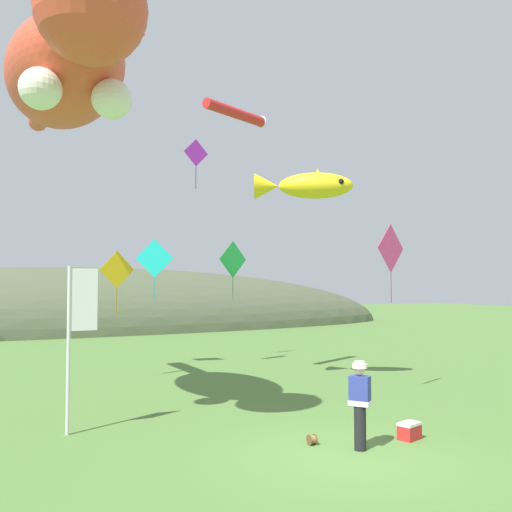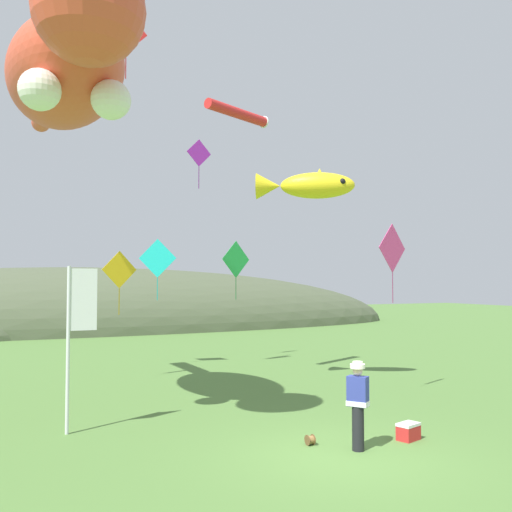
{
  "view_description": "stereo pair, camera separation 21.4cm",
  "coord_description": "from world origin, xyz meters",
  "px_view_note": "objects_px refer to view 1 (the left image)",
  "views": [
    {
      "loc": [
        -6.51,
        -9.28,
        3.38
      ],
      "look_at": [
        0.0,
        4.0,
        4.05
      ],
      "focal_mm": 40.0,
      "sensor_mm": 36.0,
      "label": 1
    },
    {
      "loc": [
        -6.31,
        -9.37,
        3.38
      ],
      "look_at": [
        0.0,
        4.0,
        4.05
      ],
      "focal_mm": 40.0,
      "sensor_mm": 36.0,
      "label": 2
    }
  ],
  "objects_px": {
    "picnic_cooler": "(409,431)",
    "kite_diamond_teal": "(154,258)",
    "kite_diamond_gold": "(117,270)",
    "festival_attendant": "(360,402)",
    "kite_diamond_red": "(124,31)",
    "kite_tube_streamer": "(236,113)",
    "kite_diamond_green": "(233,260)",
    "festival_banner_pole": "(76,324)",
    "kite_diamond_pink": "(391,249)",
    "kite_diamond_violet": "(196,153)",
    "kite_spool": "(312,440)",
    "kite_fish_windsock": "(305,186)",
    "kite_giant_cat": "(69,64)"
  },
  "relations": [
    {
      "from": "picnic_cooler",
      "to": "kite_diamond_red",
      "type": "bearing_deg",
      "value": 114.13
    },
    {
      "from": "festival_attendant",
      "to": "picnic_cooler",
      "type": "relative_size",
      "value": 3.15
    },
    {
      "from": "kite_diamond_teal",
      "to": "kite_diamond_gold",
      "type": "xyz_separation_m",
      "value": [
        -2.03,
        -2.52,
        -0.52
      ]
    },
    {
      "from": "festival_attendant",
      "to": "kite_giant_cat",
      "type": "bearing_deg",
      "value": 138.56
    },
    {
      "from": "kite_diamond_violet",
      "to": "kite_diamond_teal",
      "type": "bearing_deg",
      "value": 164.76
    },
    {
      "from": "festival_banner_pole",
      "to": "kite_giant_cat",
      "type": "xyz_separation_m",
      "value": [
        -0.15,
        0.73,
        6.13
      ]
    },
    {
      "from": "kite_diamond_violet",
      "to": "kite_diamond_red",
      "type": "relative_size",
      "value": 0.84
    },
    {
      "from": "kite_giant_cat",
      "to": "kite_diamond_pink",
      "type": "xyz_separation_m",
      "value": [
        9.27,
        -0.45,
        -4.2
      ]
    },
    {
      "from": "kite_diamond_pink",
      "to": "kite_diamond_gold",
      "type": "bearing_deg",
      "value": 139.09
    },
    {
      "from": "kite_diamond_gold",
      "to": "picnic_cooler",
      "type": "bearing_deg",
      "value": -67.23
    },
    {
      "from": "kite_tube_streamer",
      "to": "kite_diamond_teal",
      "type": "xyz_separation_m",
      "value": [
        -1.65,
        4.24,
        -4.91
      ]
    },
    {
      "from": "kite_diamond_red",
      "to": "kite_diamond_pink",
      "type": "height_order",
      "value": "kite_diamond_red"
    },
    {
      "from": "kite_diamond_red",
      "to": "kite_diamond_gold",
      "type": "relative_size",
      "value": 1.09
    },
    {
      "from": "kite_tube_streamer",
      "to": "kite_diamond_teal",
      "type": "relative_size",
      "value": 1.16
    },
    {
      "from": "kite_tube_streamer",
      "to": "kite_diamond_violet",
      "type": "distance_m",
      "value": 3.86
    },
    {
      "from": "kite_diamond_teal",
      "to": "festival_attendant",
      "type": "bearing_deg",
      "value": -86.9
    },
    {
      "from": "kite_fish_windsock",
      "to": "kite_diamond_gold",
      "type": "relative_size",
      "value": 1.48
    },
    {
      "from": "kite_giant_cat",
      "to": "kite_diamond_red",
      "type": "relative_size",
      "value": 4.11
    },
    {
      "from": "festival_attendant",
      "to": "kite_diamond_violet",
      "type": "relative_size",
      "value": 0.88
    },
    {
      "from": "festival_attendant",
      "to": "kite_diamond_red",
      "type": "distance_m",
      "value": 14.61
    },
    {
      "from": "kite_diamond_violet",
      "to": "kite_diamond_gold",
      "type": "height_order",
      "value": "kite_diamond_violet"
    },
    {
      "from": "festival_banner_pole",
      "to": "kite_tube_streamer",
      "type": "relative_size",
      "value": 1.32
    },
    {
      "from": "festival_banner_pole",
      "to": "kite_diamond_green",
      "type": "distance_m",
      "value": 11.3
    },
    {
      "from": "festival_banner_pole",
      "to": "kite_fish_windsock",
      "type": "relative_size",
      "value": 1.15
    },
    {
      "from": "kite_giant_cat",
      "to": "festival_attendant",
      "type": "bearing_deg",
      "value": -41.44
    },
    {
      "from": "kite_diamond_red",
      "to": "picnic_cooler",
      "type": "bearing_deg",
      "value": -65.87
    },
    {
      "from": "kite_spool",
      "to": "kite_giant_cat",
      "type": "xyz_separation_m",
      "value": [
        -4.43,
        3.77,
        8.46
      ]
    },
    {
      "from": "kite_giant_cat",
      "to": "kite_diamond_green",
      "type": "distance_m",
      "value": 11.55
    },
    {
      "from": "kite_spool",
      "to": "kite_diamond_green",
      "type": "xyz_separation_m",
      "value": [
        3.18,
        11.31,
        4.18
      ]
    },
    {
      "from": "festival_banner_pole",
      "to": "kite_diamond_pink",
      "type": "distance_m",
      "value": 9.33
    },
    {
      "from": "kite_tube_streamer",
      "to": "kite_diamond_teal",
      "type": "bearing_deg",
      "value": 111.26
    },
    {
      "from": "festival_attendant",
      "to": "kite_giant_cat",
      "type": "height_order",
      "value": "kite_giant_cat"
    },
    {
      "from": "kite_spool",
      "to": "kite_diamond_violet",
      "type": "xyz_separation_m",
      "value": [
        1.57,
        11.36,
        8.47
      ]
    },
    {
      "from": "kite_diamond_green",
      "to": "kite_diamond_teal",
      "type": "height_order",
      "value": "kite_diamond_teal"
    },
    {
      "from": "kite_tube_streamer",
      "to": "kite_diamond_green",
      "type": "distance_m",
      "value": 6.38
    },
    {
      "from": "kite_spool",
      "to": "kite_diamond_gold",
      "type": "xyz_separation_m",
      "value": [
        -2.03,
        9.27,
        3.67
      ]
    },
    {
      "from": "kite_giant_cat",
      "to": "kite_diamond_red",
      "type": "bearing_deg",
      "value": 63.64
    },
    {
      "from": "kite_spool",
      "to": "kite_fish_windsock",
      "type": "height_order",
      "value": "kite_fish_windsock"
    },
    {
      "from": "festival_attendant",
      "to": "kite_diamond_red",
      "type": "xyz_separation_m",
      "value": [
        -2.7,
        9.37,
        10.88
      ]
    },
    {
      "from": "kite_diamond_violet",
      "to": "kite_diamond_pink",
      "type": "xyz_separation_m",
      "value": [
        3.27,
        -8.05,
        -4.21
      ]
    },
    {
      "from": "picnic_cooler",
      "to": "kite_diamond_teal",
      "type": "xyz_separation_m",
      "value": [
        -2.1,
        12.36,
        4.12
      ]
    },
    {
      "from": "picnic_cooler",
      "to": "kite_diamond_gold",
      "type": "xyz_separation_m",
      "value": [
        -4.13,
        9.83,
        3.59
      ]
    },
    {
      "from": "kite_diamond_violet",
      "to": "kite_giant_cat",
      "type": "bearing_deg",
      "value": -128.29
    },
    {
      "from": "kite_fish_windsock",
      "to": "kite_tube_streamer",
      "type": "relative_size",
      "value": 1.15
    },
    {
      "from": "kite_diamond_green",
      "to": "kite_spool",
      "type": "bearing_deg",
      "value": -105.72
    },
    {
      "from": "kite_spool",
      "to": "kite_tube_streamer",
      "type": "distance_m",
      "value": 11.94
    },
    {
      "from": "kite_giant_cat",
      "to": "kite_diamond_violet",
      "type": "bearing_deg",
      "value": 51.71
    },
    {
      "from": "kite_spool",
      "to": "kite_diamond_green",
      "type": "relative_size",
      "value": 0.09
    },
    {
      "from": "picnic_cooler",
      "to": "kite_tube_streamer",
      "type": "relative_size",
      "value": 0.2
    },
    {
      "from": "festival_attendant",
      "to": "kite_tube_streamer",
      "type": "distance_m",
      "value": 11.74
    }
  ]
}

